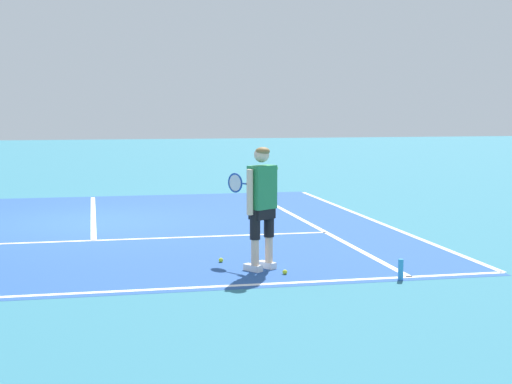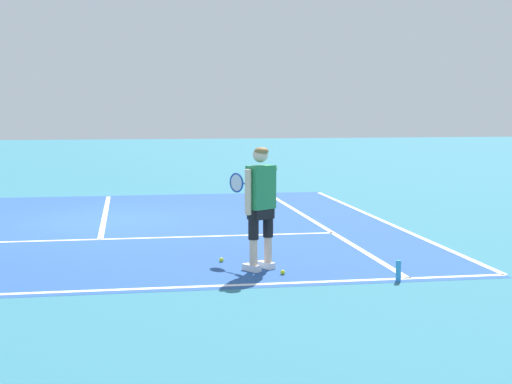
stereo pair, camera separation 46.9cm
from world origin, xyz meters
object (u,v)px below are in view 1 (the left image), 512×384
tennis_ball_near_feet (221,260)px  water_bottle (401,270)px  tennis_player (261,199)px  tennis_ball_by_baseline (285,272)px

tennis_ball_near_feet → water_bottle: (2.11, -1.63, 0.11)m
tennis_player → tennis_ball_by_baseline: (0.25, -0.37, -0.96)m
tennis_player → tennis_ball_by_baseline: tennis_player is taller
water_bottle → tennis_player: bearing=148.5°
tennis_ball_by_baseline → water_bottle: bearing=-24.7°
tennis_player → water_bottle: size_ratio=6.17×
tennis_ball_by_baseline → tennis_ball_near_feet: bearing=125.9°
tennis_ball_by_baseline → water_bottle: (1.40, -0.64, 0.11)m
tennis_ball_by_baseline → water_bottle: size_ratio=0.24×
tennis_ball_near_feet → tennis_ball_by_baseline: (0.71, -0.99, 0.00)m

